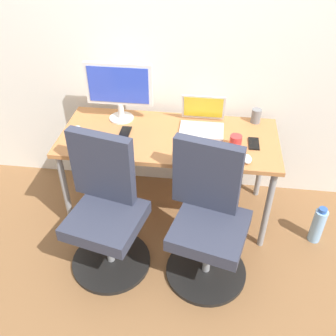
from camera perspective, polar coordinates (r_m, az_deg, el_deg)
ground_plane at (r=3.09m, az=0.12°, el=-6.18°), size 5.28×5.28×0.00m
back_wall at (r=2.77m, az=1.30°, el=19.95°), size 4.40×0.04×2.60m
desk at (r=2.69m, az=0.14°, el=3.68°), size 1.52×0.66×0.70m
office_chair_left at (r=2.49m, az=-9.31°, el=-6.59°), size 0.54×0.54×0.94m
office_chair_right at (r=2.41m, az=6.00°, el=-8.03°), size 0.54×0.54×0.94m
water_bottle_on_floor at (r=2.97m, az=21.62°, el=-8.00°), size 0.09×0.09×0.31m
desktop_monitor at (r=2.76m, az=-7.39°, el=11.86°), size 0.48×0.18×0.43m
open_laptop at (r=2.73m, az=5.17°, el=7.08°), size 0.31×0.28×0.22m
keyboard_by_monitor at (r=2.52m, az=-9.53°, el=2.56°), size 0.34×0.12×0.02m
keyboard_by_laptop at (r=2.43m, az=4.77°, el=1.50°), size 0.34×0.12×0.02m
mouse_by_monitor at (r=2.45m, az=11.84°, el=1.34°), size 0.06×0.10×0.03m
mouse_by_laptop at (r=2.77m, az=-13.64°, el=5.67°), size 0.06×0.10×0.03m
coffee_mug at (r=2.55m, az=10.13°, el=3.89°), size 0.08×0.08×0.09m
pen_cup at (r=2.86m, az=13.12°, el=7.65°), size 0.07×0.07×0.10m
phone_near_laptop at (r=2.63m, az=12.79°, el=3.61°), size 0.07×0.14×0.01m
phone_near_monitor at (r=2.70m, az=-6.45°, el=5.41°), size 0.07×0.14×0.01m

